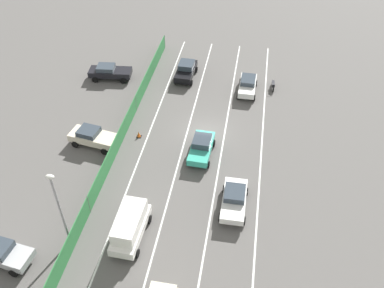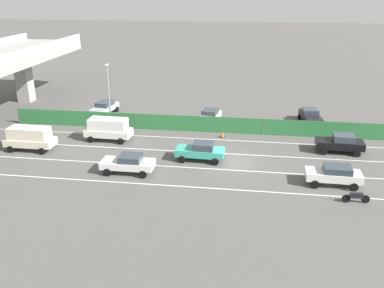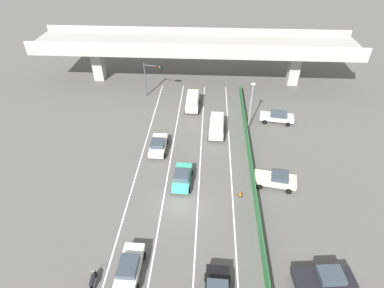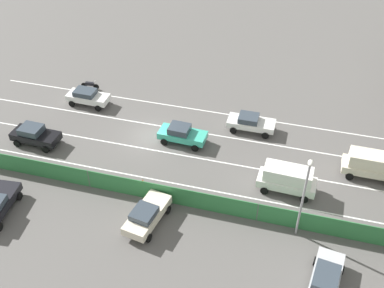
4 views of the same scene
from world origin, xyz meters
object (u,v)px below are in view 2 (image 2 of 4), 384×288
(car_sedan_black, at_px, (340,143))
(parked_sedan_dark, at_px, (310,116))
(motorcycle, at_px, (356,197))
(street_lamp, at_px, (108,89))
(parked_sedan_cream, at_px, (209,117))
(traffic_cone, at_px, (222,135))
(car_taxi_teal, at_px, (201,151))
(car_van_cream, at_px, (30,137))
(car_van_white, at_px, (108,128))
(parked_wagon_silver, at_px, (104,107))
(car_sedan_white, at_px, (334,174))
(car_hatchback_white, at_px, (128,163))

(car_sedan_black, xyz_separation_m, parked_sedan_dark, (8.41, 1.67, -0.05))
(motorcycle, xyz_separation_m, street_lamp, (14.09, 22.86, 3.74))
(parked_sedan_cream, height_order, traffic_cone, parked_sedan_cream)
(car_taxi_teal, relative_size, traffic_cone, 7.21)
(car_van_cream, xyz_separation_m, traffic_cone, (6.00, -17.65, -0.98))
(car_van_white, bearing_deg, car_van_cream, 118.75)
(car_taxi_teal, bearing_deg, parked_wagon_silver, 47.22)
(street_lamp, bearing_deg, car_sedan_black, -100.43)
(traffic_cone, bearing_deg, parked_wagon_silver, 67.77)
(parked_sedan_dark, xyz_separation_m, street_lamp, (-4.07, 21.87, 3.31))
(motorcycle, bearing_deg, car_sedan_black, -4.02)
(car_taxi_teal, bearing_deg, car_van_cream, 89.33)
(car_van_cream, bearing_deg, car_sedan_white, -97.51)
(motorcycle, height_order, parked_sedan_cream, parked_sedan_cream)
(car_van_white, height_order, street_lamp, street_lamp)
(parked_wagon_silver, bearing_deg, car_van_white, -158.05)
(car_taxi_teal, xyz_separation_m, car_sedan_black, (3.66, -12.57, 0.03))
(car_hatchback_white, distance_m, traffic_cone, 11.95)
(car_hatchback_white, bearing_deg, street_lamp, 25.10)
(car_van_cream, xyz_separation_m, car_taxi_teal, (-0.19, -16.19, -0.35))
(motorcycle, height_order, parked_wagon_silver, parked_wagon_silver)
(car_van_cream, distance_m, street_lamp, 9.84)
(parked_sedan_dark, relative_size, traffic_cone, 8.04)
(motorcycle, bearing_deg, car_taxi_teal, 62.85)
(car_hatchback_white, distance_m, street_lamp, 13.04)
(parked_sedan_cream, xyz_separation_m, traffic_cone, (-3.80, -1.74, -0.63))
(car_van_cream, relative_size, parked_sedan_dark, 0.95)
(car_taxi_teal, bearing_deg, parked_sedan_dark, -42.11)
(car_taxi_teal, bearing_deg, car_sedan_white, -107.30)
(parked_sedan_cream, bearing_deg, traffic_cone, -155.45)
(motorcycle, relative_size, parked_wagon_silver, 0.41)
(car_van_white, xyz_separation_m, parked_sedan_cream, (6.26, -9.46, -0.36))
(motorcycle, distance_m, traffic_cone, 16.11)
(car_van_cream, distance_m, parked_sedan_dark, 29.59)
(car_sedan_black, xyz_separation_m, parked_wagon_silver, (8.49, 25.71, -0.05))
(motorcycle, height_order, street_lamp, street_lamp)
(car_taxi_teal, height_order, car_sedan_white, car_taxi_teal)
(car_sedan_black, xyz_separation_m, motorcycle, (-9.76, 0.69, -0.49))
(parked_wagon_silver, xyz_separation_m, street_lamp, (-4.16, -2.17, 3.31))
(car_taxi_teal, relative_size, parked_wagon_silver, 0.90)
(car_van_white, height_order, parked_sedan_cream, car_van_white)
(car_van_cream, xyz_separation_m, parked_sedan_dark, (11.88, -27.09, -0.37))
(car_sedan_white, xyz_separation_m, parked_sedan_dark, (15.43, -0.10, -0.00))
(car_sedan_white, xyz_separation_m, traffic_cone, (9.55, 9.35, -0.62))
(car_taxi_teal, distance_m, parked_sedan_dark, 16.27)
(car_van_white, bearing_deg, car_sedan_white, -109.05)
(motorcycle, bearing_deg, car_hatchback_white, 81.31)
(car_taxi_teal, bearing_deg, car_van_white, 69.05)
(parked_sedan_dark, bearing_deg, car_van_cream, 113.67)
(car_sedan_white, height_order, street_lamp, street_lamp)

